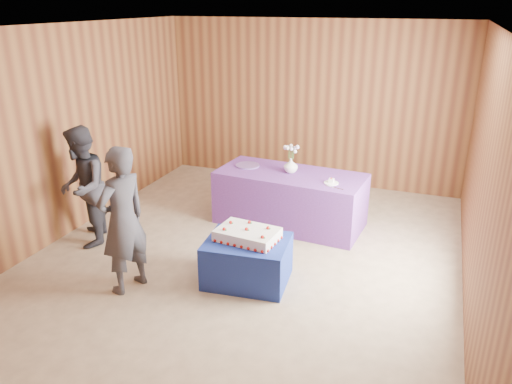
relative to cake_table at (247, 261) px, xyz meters
The scene contains 13 objects.
ground 0.61m from the cake_table, 113.60° to the left, with size 6.00×6.00×0.00m, color tan.
room_shell 1.65m from the cake_table, 113.60° to the left, with size 5.04×6.04×2.72m.
cake_table is the anchor object (origin of this frame).
serving_table 1.65m from the cake_table, 90.26° to the left, with size 2.00×0.90×0.75m, color #693593.
sheet_cake 0.31m from the cake_table, 103.92° to the left, with size 0.73×0.54×0.16m.
vase 1.79m from the cake_table, 90.70° to the left, with size 0.19×0.19×0.20m, color white.
flower_spray 1.88m from the cake_table, 90.70° to the left, with size 0.22×0.21×0.17m.
platter 1.93m from the cake_table, 111.22° to the left, with size 0.34×0.34×0.02m, color #64458A.
plate 1.65m from the cake_table, 67.54° to the left, with size 0.19×0.19×0.01m, color white.
cake_slice 1.66m from the cake_table, 67.53° to the left, with size 0.07×0.06×0.08m.
knife 1.55m from the cake_table, 62.90° to the left, with size 0.26×0.02×0.00m, color silver.
guest_left 1.42m from the cake_table, 153.13° to the right, with size 0.59×0.39×1.61m, color #36353F.
guest_right 2.34m from the cake_table, behind, with size 0.75×0.58×1.54m, color #2F2E37.
Camera 1 is at (2.03, -5.06, 2.96)m, focal length 35.00 mm.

